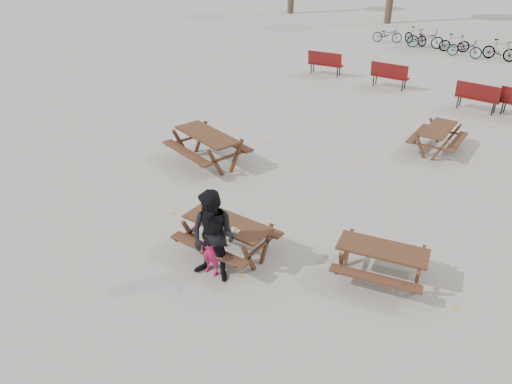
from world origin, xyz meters
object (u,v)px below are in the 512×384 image
Objects in this scene: adult at (213,237)px; picnic_table_north at (208,149)px; picnic_table_east at (381,264)px; picnic_table_far at (437,139)px; soda_bottle at (215,222)px; main_picnic_table at (227,230)px; food_tray at (235,230)px; child at (211,247)px.

adult is 5.12m from picnic_table_north.
picnic_table_far is at bearing 86.98° from picnic_table_east.
adult is at bearing -53.91° from soda_bottle.
main_picnic_table is 10.00× the size of food_tray.
picnic_table_east is (2.61, 1.79, -0.58)m from adult.
main_picnic_table is 1.07× the size of picnic_table_far.
food_tray is 0.11× the size of picnic_table_far.
soda_bottle is 0.10× the size of picnic_table_far.
adult is at bearing -33.24° from picnic_table_north.
food_tray reaches higher than main_picnic_table.
adult is (-0.06, -0.58, 0.15)m from food_tray.
food_tray is 7.93m from picnic_table_far.
picnic_table_north is at bearing 136.72° from food_tray.
picnic_table_north is (-3.44, 3.23, -0.35)m from food_tray.
soda_bottle is 0.08× the size of picnic_table_north.
picnic_table_far is (1.85, 7.59, -0.23)m from main_picnic_table.
child is (-0.20, -0.50, -0.19)m from food_tray.
picnic_table_far is (1.58, 8.35, -0.58)m from adult.
food_tray is 0.60m from adult.
soda_bottle reaches higher than main_picnic_table.
adult is at bearing -157.47° from picnic_table_east.
main_picnic_table is 0.43m from food_tray.
child reaches higher than main_picnic_table.
main_picnic_table is at bearing 102.39° from adult.
child is at bearing -33.86° from picnic_table_north.
adult reaches higher than picnic_table_north.
picnic_table_north is (-5.98, 2.03, 0.09)m from picnic_table_east.
main_picnic_table is at bearing 61.04° from soda_bottle.
child reaches higher than picnic_table_far.
food_tray is at bearing -28.04° from picnic_table_north.
food_tray is 0.09× the size of picnic_table_north.
picnic_table_far is at bearing 71.92° from adult.
soda_bottle reaches higher than food_tray.
soda_bottle is 0.09× the size of adult.
soda_bottle reaches higher than picnic_table_far.
main_picnic_table is 10.59× the size of soda_bottle.
main_picnic_table is 0.96× the size of adult.
adult is 3.21m from picnic_table_east.
picnic_table_far is at bearing 76.28° from main_picnic_table.
soda_bottle is 3.29m from picnic_table_east.
picnic_table_north is at bearing 124.16° from adult.
adult is at bearing -95.76° from food_tray.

